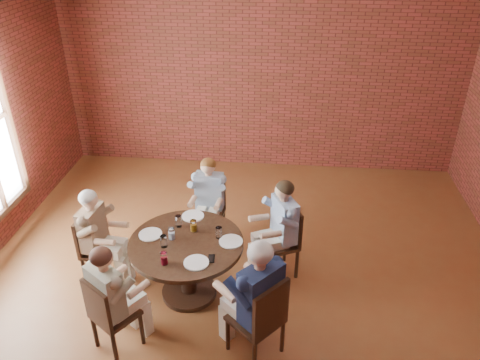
# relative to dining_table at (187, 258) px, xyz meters

# --- Properties ---
(floor) EXTENTS (7.00, 7.00, 0.00)m
(floor) POSITION_rel_dining_table_xyz_m (0.61, -0.14, -0.53)
(floor) COLOR brown
(floor) RESTS_ON ground
(wall_back) EXTENTS (7.00, 0.00, 7.00)m
(wall_back) POSITION_rel_dining_table_xyz_m (0.61, 3.36, 1.17)
(wall_back) COLOR maroon
(wall_back) RESTS_ON ground
(dining_table) EXTENTS (1.26, 1.26, 0.75)m
(dining_table) POSITION_rel_dining_table_xyz_m (0.00, 0.00, 0.00)
(dining_table) COLOR black
(dining_table) RESTS_ON floor
(chair_a) EXTENTS (0.53, 0.53, 0.91)m
(chair_a) POSITION_rel_dining_table_xyz_m (1.08, 0.52, -0.03)
(chair_a) COLOR black
(chair_a) RESTS_ON floor
(diner_a) EXTENTS (0.76, 0.71, 1.28)m
(diner_a) POSITION_rel_dining_table_xyz_m (1.01, 0.48, 0.11)
(diner_a) COLOR #3D659F
(diner_a) RESTS_ON floor
(chair_b) EXTENTS (0.40, 0.40, 0.88)m
(chair_b) POSITION_rel_dining_table_xyz_m (0.09, 1.11, -0.05)
(chair_b) COLOR black
(chair_b) RESTS_ON floor
(diner_b) EXTENTS (0.51, 0.60, 1.22)m
(diner_b) POSITION_rel_dining_table_xyz_m (0.09, 1.04, 0.08)
(diner_b) COLOR gray
(diner_b) RESTS_ON floor
(chair_c) EXTENTS (0.43, 0.43, 0.89)m
(chair_c) POSITION_rel_dining_table_xyz_m (-1.13, 0.15, -0.04)
(chair_c) COLOR black
(chair_c) RESTS_ON floor
(diner_c) EXTENTS (0.64, 0.55, 1.24)m
(diner_c) POSITION_rel_dining_table_xyz_m (-1.06, 0.14, 0.09)
(diner_c) COLOR brown
(diner_c) RESTS_ON floor
(chair_d) EXTENTS (0.54, 0.54, 0.90)m
(chair_d) POSITION_rel_dining_table_xyz_m (-0.61, -0.87, -0.04)
(chair_d) COLOR black
(chair_d) RESTS_ON floor
(diner_d) EXTENTS (0.74, 0.76, 1.26)m
(diner_d) POSITION_rel_dining_table_xyz_m (-0.56, -0.80, 0.10)
(diner_d) COLOR #B69E8F
(diner_d) RESTS_ON floor
(chair_e) EXTENTS (0.63, 0.63, 0.96)m
(chair_e) POSITION_rel_dining_table_xyz_m (0.88, -0.80, -0.01)
(chair_e) COLOR black
(chair_e) RESTS_ON floor
(diner_e) EXTENTS (0.87, 0.86, 1.37)m
(diner_e) POSITION_rel_dining_table_xyz_m (0.82, -0.74, 0.16)
(diner_e) COLOR #161F3D
(diner_e) RESTS_ON floor
(plate_a) EXTENTS (0.26, 0.26, 0.01)m
(plate_a) POSITION_rel_dining_table_xyz_m (0.49, 0.04, 0.23)
(plate_a) COLOR white
(plate_a) RESTS_ON dining_table
(plate_b) EXTENTS (0.26, 0.26, 0.01)m
(plate_b) POSITION_rel_dining_table_xyz_m (-0.01, 0.49, 0.23)
(plate_b) COLOR white
(plate_b) RESTS_ON dining_table
(plate_c) EXTENTS (0.26, 0.26, 0.01)m
(plate_c) POSITION_rel_dining_table_xyz_m (-0.42, 0.09, 0.23)
(plate_c) COLOR white
(plate_c) RESTS_ON dining_table
(plate_d) EXTENTS (0.26, 0.26, 0.01)m
(plate_d) POSITION_rel_dining_table_xyz_m (0.18, -0.34, 0.23)
(plate_d) COLOR white
(plate_d) RESTS_ON dining_table
(glass_a) EXTENTS (0.07, 0.07, 0.14)m
(glass_a) POSITION_rel_dining_table_xyz_m (0.35, 0.11, 0.29)
(glass_a) COLOR white
(glass_a) RESTS_ON dining_table
(glass_b) EXTENTS (0.07, 0.07, 0.14)m
(glass_b) POSITION_rel_dining_table_xyz_m (0.05, 0.21, 0.29)
(glass_b) COLOR white
(glass_b) RESTS_ON dining_table
(glass_c) EXTENTS (0.07, 0.07, 0.14)m
(glass_c) POSITION_rel_dining_table_xyz_m (-0.14, 0.28, 0.29)
(glass_c) COLOR white
(glass_c) RESTS_ON dining_table
(glass_d) EXTENTS (0.07, 0.07, 0.14)m
(glass_d) POSITION_rel_dining_table_xyz_m (-0.16, 0.04, 0.29)
(glass_d) COLOR white
(glass_d) RESTS_ON dining_table
(glass_e) EXTENTS (0.07, 0.07, 0.14)m
(glass_e) POSITION_rel_dining_table_xyz_m (-0.22, -0.10, 0.29)
(glass_e) COLOR white
(glass_e) RESTS_ON dining_table
(glass_f) EXTENTS (0.07, 0.07, 0.14)m
(glass_f) POSITION_rel_dining_table_xyz_m (-0.15, -0.38, 0.29)
(glass_f) COLOR white
(glass_f) RESTS_ON dining_table
(smartphone) EXTENTS (0.08, 0.14, 0.01)m
(smartphone) POSITION_rel_dining_table_xyz_m (0.32, -0.26, 0.23)
(smartphone) COLOR black
(smartphone) RESTS_ON dining_table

